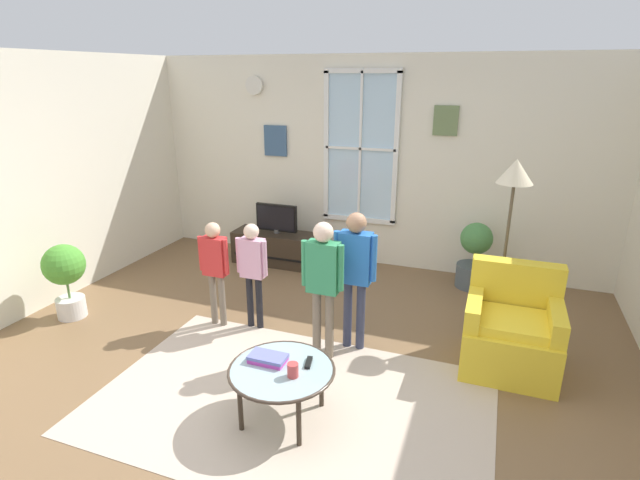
# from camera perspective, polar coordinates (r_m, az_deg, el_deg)

# --- Properties ---
(ground_plane) EXTENTS (6.46, 6.40, 0.02)m
(ground_plane) POSITION_cam_1_polar(r_m,az_deg,el_deg) (4.19, -5.25, -16.41)
(ground_plane) COLOR brown
(back_wall) EXTENTS (5.86, 0.17, 2.63)m
(back_wall) POSITION_cam_1_polar(r_m,az_deg,el_deg) (6.31, 5.99, 8.95)
(back_wall) COLOR silver
(back_wall) RESTS_ON ground_plane
(area_rug) EXTENTS (3.00, 1.91, 0.01)m
(area_rug) POSITION_cam_1_polar(r_m,az_deg,el_deg) (3.98, -3.36, -18.31)
(area_rug) COLOR #C6B29E
(area_rug) RESTS_ON ground_plane
(tv_stand) EXTENTS (1.17, 0.42, 0.42)m
(tv_stand) POSITION_cam_1_polar(r_m,az_deg,el_deg) (6.48, -4.99, -0.94)
(tv_stand) COLOR #2D2319
(tv_stand) RESTS_ON ground_plane
(television) EXTENTS (0.56, 0.08, 0.38)m
(television) POSITION_cam_1_polar(r_m,az_deg,el_deg) (6.35, -5.11, 2.57)
(television) COLOR #4C4C4C
(television) RESTS_ON tv_stand
(armchair) EXTENTS (0.76, 0.74, 0.87)m
(armchair) POSITION_cam_1_polar(r_m,az_deg,el_deg) (4.52, 21.44, -9.93)
(armchair) COLOR yellow
(armchair) RESTS_ON ground_plane
(coffee_table) EXTENTS (0.77, 0.77, 0.42)m
(coffee_table) POSITION_cam_1_polar(r_m,az_deg,el_deg) (3.61, -4.50, -15.10)
(coffee_table) COLOR #99B2B7
(coffee_table) RESTS_ON ground_plane
(book_stack) EXTENTS (0.28, 0.16, 0.05)m
(book_stack) POSITION_cam_1_polar(r_m,az_deg,el_deg) (3.67, -6.10, -13.58)
(book_stack) COLOR #C43FB1
(book_stack) RESTS_ON coffee_table
(cup) EXTENTS (0.08, 0.08, 0.10)m
(cup) POSITION_cam_1_polar(r_m,az_deg,el_deg) (3.49, -3.20, -14.94)
(cup) COLOR #BF3F3F
(cup) RESTS_ON coffee_table
(remote_near_books) EXTENTS (0.07, 0.15, 0.02)m
(remote_near_books) POSITION_cam_1_polar(r_m,az_deg,el_deg) (3.63, -1.34, -14.12)
(remote_near_books) COLOR black
(remote_near_books) RESTS_ON coffee_table
(person_green_shirt) EXTENTS (0.38, 0.17, 1.25)m
(person_green_shirt) POSITION_cam_1_polar(r_m,az_deg,el_deg) (4.14, 0.37, -4.12)
(person_green_shirt) COLOR #726656
(person_green_shirt) RESTS_ON ground_plane
(person_blue_shirt) EXTENTS (0.39, 0.18, 1.29)m
(person_blue_shirt) POSITION_cam_1_polar(r_m,az_deg,el_deg) (4.29, 4.14, -3.01)
(person_blue_shirt) COLOR #333851
(person_blue_shirt) RESTS_ON ground_plane
(person_pink_shirt) EXTENTS (0.32, 0.15, 1.08)m
(person_pink_shirt) POSITION_cam_1_polar(r_m,az_deg,el_deg) (4.72, -7.86, -2.80)
(person_pink_shirt) COLOR black
(person_pink_shirt) RESTS_ON ground_plane
(person_red_shirt) EXTENTS (0.32, 0.15, 1.07)m
(person_red_shirt) POSITION_cam_1_polar(r_m,az_deg,el_deg) (4.84, -12.18, -2.54)
(person_red_shirt) COLOR #726656
(person_red_shirt) RESTS_ON ground_plane
(potted_plant_by_window) EXTENTS (0.39, 0.39, 0.79)m
(potted_plant_by_window) POSITION_cam_1_polar(r_m,az_deg,el_deg) (5.97, 17.62, -1.78)
(potted_plant_by_window) COLOR #4C565B
(potted_plant_by_window) RESTS_ON ground_plane
(potted_plant_corner) EXTENTS (0.41, 0.41, 0.79)m
(potted_plant_corner) POSITION_cam_1_polar(r_m,az_deg,el_deg) (5.58, -27.62, -3.45)
(potted_plant_corner) COLOR silver
(potted_plant_corner) RESTS_ON ground_plane
(floor_lamp) EXTENTS (0.32, 0.32, 1.69)m
(floor_lamp) POSITION_cam_1_polar(r_m,az_deg,el_deg) (4.73, 21.65, 5.49)
(floor_lamp) COLOR black
(floor_lamp) RESTS_ON ground_plane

